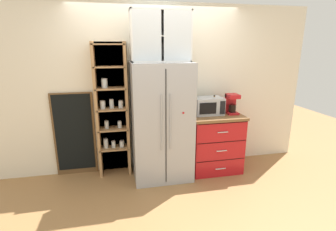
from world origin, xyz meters
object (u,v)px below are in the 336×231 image
microwave (208,106)px  mug_navy (217,112)px  mug_sage (214,110)px  chalkboard_menu (75,134)px  refrigerator (161,122)px  coffee_maker (231,104)px  bottle_amber (214,105)px

microwave → mug_navy: size_ratio=3.99×
microwave → mug_sage: 0.13m
microwave → chalkboard_menu: (-2.03, 0.23, -0.40)m
refrigerator → coffee_maker: size_ratio=5.54×
microwave → chalkboard_menu: size_ratio=0.34×
microwave → mug_sage: size_ratio=3.53×
microwave → mug_navy: 0.18m
bottle_amber → chalkboard_menu: size_ratio=0.22×
coffee_maker → chalkboard_menu: chalkboard_menu is taller
microwave → refrigerator: bearing=-173.4°
mug_sage → mug_navy: size_ratio=1.13×
bottle_amber → coffee_maker: bearing=-12.9°
chalkboard_menu → bottle_amber: bearing=-5.8°
refrigerator → chalkboard_menu: (-1.28, 0.32, -0.21)m
refrigerator → chalkboard_menu: bearing=165.9°
bottle_amber → chalkboard_menu: bearing=174.2°
microwave → mug_navy: microwave is taller
refrigerator → chalkboard_menu: refrigerator is taller
chalkboard_menu → mug_sage: bearing=-6.0°
refrigerator → mug_sage: refrigerator is taller
microwave → bottle_amber: bearing=9.7°
coffee_maker → mug_sage: bearing=169.1°
mug_sage → coffee_maker: bearing=-10.9°
coffee_maker → mug_navy: size_ratio=2.81×
microwave → coffee_maker: 0.37m
refrigerator → mug_sage: bearing=6.3°
coffee_maker → chalkboard_menu: size_ratio=0.24×
microwave → mug_sage: bearing=4.4°
refrigerator → mug_navy: 0.86m
refrigerator → bottle_amber: bearing=7.0°
microwave → coffee_maker: size_ratio=1.42×
mug_sage → mug_navy: bearing=-89.9°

